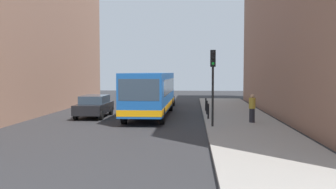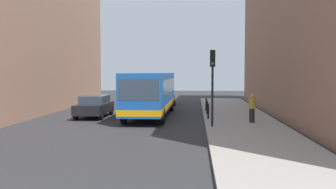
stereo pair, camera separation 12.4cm
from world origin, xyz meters
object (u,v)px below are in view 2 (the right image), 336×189
car_behind_bus (165,96)px  traffic_light (213,73)px  bollard_near (208,111)px  pedestrian_near_signal (252,108)px  bus (151,91)px  bollard_mid (207,108)px  bollard_far (206,104)px  car_beside_bus (95,106)px

car_behind_bus → traffic_light: bearing=99.4°
bollard_near → pedestrian_near_signal: bearing=-32.2°
bus → traffic_light: 7.02m
bollard_mid → bollard_far: (0.00, 2.46, 0.00)m
bus → bollard_mid: size_ratio=11.62×
bollard_mid → bollard_far: size_ratio=1.00×
car_behind_bus → car_beside_bus: bearing=64.8°
bus → bollard_far: bearing=-145.8°
traffic_light → pedestrian_near_signal: 3.58m
bollard_mid → pedestrian_near_signal: bearing=-58.5°
car_beside_bus → bollard_mid: 7.70m
bus → bollard_far: (3.86, 2.58, -1.10)m
traffic_light → pedestrian_near_signal: bearing=36.5°
car_beside_bus → bollard_near: bearing=168.2°
bollard_near → bollard_far: size_ratio=1.00×
car_behind_bus → bollard_mid: size_ratio=4.76×
bus → bollard_near: bus is taller
traffic_light → car_behind_bus: bearing=103.9°
car_beside_bus → bollard_far: 8.36m
car_beside_bus → pedestrian_near_signal: 10.57m
traffic_light → pedestrian_near_signal: size_ratio=2.48×
car_beside_bus → traffic_light: bearing=147.5°
traffic_light → bollard_far: (-0.10, 8.23, -2.38)m
bollard_mid → bollard_near: bearing=-90.0°
car_beside_bus → bollard_mid: size_ratio=4.65×
bollard_mid → car_beside_bus: bearing=-173.1°
bus → pedestrian_near_signal: 7.47m
bus → car_beside_bus: bus is taller
car_beside_bus → car_behind_bus: bearing=-111.2°
car_beside_bus → bollard_mid: (7.64, 0.92, -0.16)m
bus → bollard_near: (3.86, -2.35, -1.10)m
bus → bollard_near: 4.65m
bus → car_beside_bus: size_ratio=2.50×
bus → traffic_light: (3.96, -5.65, 1.28)m
car_behind_bus → pedestrian_near_signal: bearing=109.9°
bollard_far → pedestrian_near_signal: bearing=-69.2°
bus → pedestrian_near_signal: bus is taller
bollard_near → pedestrian_near_signal: size_ratio=0.58×
pedestrian_near_signal → bus: bearing=87.5°
bollard_mid → bollard_far: 2.46m
car_beside_bus → bollard_near: 7.80m
car_beside_bus → bollard_mid: bearing=-173.6°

